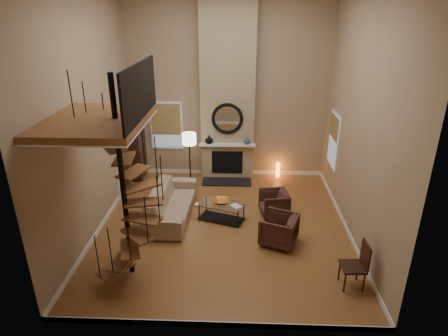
{
  "coord_description": "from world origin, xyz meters",
  "views": [
    {
      "loc": [
        0.35,
        -8.21,
        5.05
      ],
      "look_at": [
        0.0,
        0.4,
        1.4
      ],
      "focal_mm": 30.94,
      "sensor_mm": 36.0,
      "label": 1
    }
  ],
  "objects_px": {
    "armchair_far": "(282,230)",
    "coffee_table": "(221,210)",
    "hutch": "(137,149)",
    "accent_lamp": "(278,170)",
    "floor_lamp": "(189,143)",
    "sofa": "(171,202)",
    "side_chair": "(358,263)",
    "armchair_near": "(277,203)"
  },
  "relations": [
    {
      "from": "sofa",
      "to": "coffee_table",
      "type": "relative_size",
      "value": 1.83
    },
    {
      "from": "sofa",
      "to": "accent_lamp",
      "type": "distance_m",
      "value": 3.91
    },
    {
      "from": "armchair_far",
      "to": "floor_lamp",
      "type": "distance_m",
      "value": 3.86
    },
    {
      "from": "armchair_near",
      "to": "accent_lamp",
      "type": "bearing_deg",
      "value": 164.25
    },
    {
      "from": "side_chair",
      "to": "armchair_near",
      "type": "bearing_deg",
      "value": 115.85
    },
    {
      "from": "armchair_near",
      "to": "accent_lamp",
      "type": "relative_size",
      "value": 1.53
    },
    {
      "from": "sofa",
      "to": "side_chair",
      "type": "relative_size",
      "value": 2.59
    },
    {
      "from": "armchair_near",
      "to": "floor_lamp",
      "type": "xyz_separation_m",
      "value": [
        -2.4,
        1.51,
        1.06
      ]
    },
    {
      "from": "armchair_far",
      "to": "accent_lamp",
      "type": "relative_size",
      "value": 1.7
    },
    {
      "from": "accent_lamp",
      "to": "side_chair",
      "type": "distance_m",
      "value": 5.22
    },
    {
      "from": "floor_lamp",
      "to": "side_chair",
      "type": "distance_m",
      "value": 5.68
    },
    {
      "from": "hutch",
      "to": "armchair_far",
      "type": "height_order",
      "value": "hutch"
    },
    {
      "from": "sofa",
      "to": "armchair_far",
      "type": "distance_m",
      "value": 2.96
    },
    {
      "from": "hutch",
      "to": "accent_lamp",
      "type": "height_order",
      "value": "hutch"
    },
    {
      "from": "accent_lamp",
      "to": "hutch",
      "type": "bearing_deg",
      "value": -177.46
    },
    {
      "from": "accent_lamp",
      "to": "sofa",
      "type": "bearing_deg",
      "value": -139.31
    },
    {
      "from": "coffee_table",
      "to": "side_chair",
      "type": "relative_size",
      "value": 1.41
    },
    {
      "from": "armchair_near",
      "to": "floor_lamp",
      "type": "height_order",
      "value": "floor_lamp"
    },
    {
      "from": "sofa",
      "to": "side_chair",
      "type": "xyz_separation_m",
      "value": [
        4.01,
        -2.56,
        0.13
      ]
    },
    {
      "from": "sofa",
      "to": "coffee_table",
      "type": "height_order",
      "value": "sofa"
    },
    {
      "from": "hutch",
      "to": "armchair_near",
      "type": "relative_size",
      "value": 2.5
    },
    {
      "from": "sofa",
      "to": "armchair_far",
      "type": "height_order",
      "value": "sofa"
    },
    {
      "from": "armchair_near",
      "to": "coffee_table",
      "type": "xyz_separation_m",
      "value": [
        -1.41,
        -0.29,
        -0.07
      ]
    },
    {
      "from": "hutch",
      "to": "side_chair",
      "type": "distance_m",
      "value": 7.34
    },
    {
      "from": "armchair_far",
      "to": "coffee_table",
      "type": "xyz_separation_m",
      "value": [
        -1.42,
        1.02,
        -0.07
      ]
    },
    {
      "from": "sofa",
      "to": "hutch",
      "type": "bearing_deg",
      "value": 33.29
    },
    {
      "from": "armchair_near",
      "to": "floor_lamp",
      "type": "relative_size",
      "value": 0.41
    },
    {
      "from": "floor_lamp",
      "to": "accent_lamp",
      "type": "height_order",
      "value": "floor_lamp"
    },
    {
      "from": "hutch",
      "to": "armchair_near",
      "type": "bearing_deg",
      "value": -28.25
    },
    {
      "from": "sofa",
      "to": "armchair_near",
      "type": "xyz_separation_m",
      "value": [
        2.71,
        0.13,
        -0.04
      ]
    },
    {
      "from": "armchair_far",
      "to": "coffee_table",
      "type": "bearing_deg",
      "value": -104.27
    },
    {
      "from": "sofa",
      "to": "armchair_near",
      "type": "relative_size",
      "value": 3.53
    },
    {
      "from": "armchair_near",
      "to": "floor_lamp",
      "type": "distance_m",
      "value": 3.03
    },
    {
      "from": "armchair_far",
      "to": "coffee_table",
      "type": "height_order",
      "value": "armchair_far"
    },
    {
      "from": "hutch",
      "to": "accent_lamp",
      "type": "relative_size",
      "value": 3.83
    },
    {
      "from": "armchair_far",
      "to": "side_chair",
      "type": "distance_m",
      "value": 1.9
    },
    {
      "from": "coffee_table",
      "to": "accent_lamp",
      "type": "distance_m",
      "value": 3.17
    },
    {
      "from": "floor_lamp",
      "to": "side_chair",
      "type": "bearing_deg",
      "value": -48.57
    },
    {
      "from": "armchair_near",
      "to": "armchair_far",
      "type": "xyz_separation_m",
      "value": [
        0.01,
        -1.31,
        0.0
      ]
    },
    {
      "from": "hutch",
      "to": "accent_lamp",
      "type": "distance_m",
      "value": 4.44
    },
    {
      "from": "floor_lamp",
      "to": "side_chair",
      "type": "height_order",
      "value": "floor_lamp"
    },
    {
      "from": "armchair_far",
      "to": "hutch",
      "type": "bearing_deg",
      "value": -108.89
    }
  ]
}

